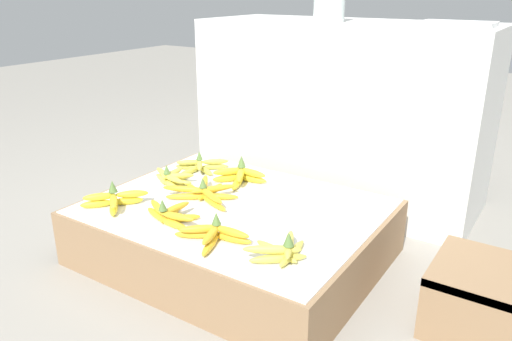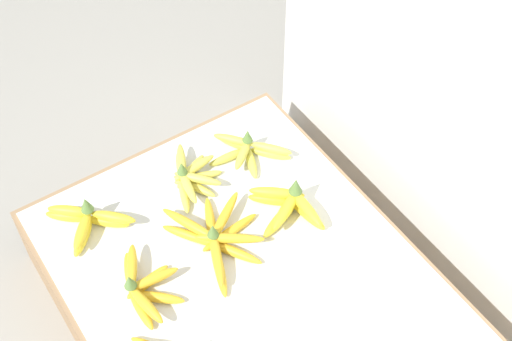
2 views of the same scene
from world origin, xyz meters
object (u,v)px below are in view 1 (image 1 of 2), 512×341
object	(u,v)px
banana_bunch_middle_left	(171,178)
banana_bunch_middle_midleft	(204,192)
wooden_crate	(485,300)
banana_bunch_front_left	(114,200)
banana_bunch_back_midleft	(240,175)
banana_bunch_back_left	(200,166)
foam_tray_white	(457,24)
banana_bunch_front_midright	(214,234)
banana_bunch_front_midleft	(170,214)
banana_bunch_front_right	(282,250)

from	to	relation	value
banana_bunch_middle_left	banana_bunch_middle_midleft	size ratio (longest dim) A/B	0.69
wooden_crate	banana_bunch_front_left	size ratio (longest dim) A/B	1.59
wooden_crate	banana_bunch_back_midleft	world-z (taller)	banana_bunch_back_midleft
banana_bunch_back_left	foam_tray_white	bearing A→B (deg)	29.84
banana_bunch_front_midright	banana_bunch_front_midleft	bearing A→B (deg)	170.32
wooden_crate	banana_bunch_back_midleft	size ratio (longest dim) A/B	1.47
banana_bunch_front_left	banana_bunch_front_midright	distance (m)	0.44
banana_bunch_back_midleft	foam_tray_white	size ratio (longest dim) A/B	0.78
banana_bunch_back_midleft	foam_tray_white	bearing A→B (deg)	38.52
banana_bunch_front_midleft	banana_bunch_back_midleft	bearing A→B (deg)	90.34
wooden_crate	banana_bunch_back_left	size ratio (longest dim) A/B	1.48
banana_bunch_front_midright	banana_bunch_middle_midleft	bearing A→B (deg)	133.72
banana_bunch_front_left	banana_bunch_front_right	xyz separation A→B (m)	(0.66, 0.02, -0.00)
banana_bunch_front_left	banana_bunch_front_right	bearing A→B (deg)	1.69
banana_bunch_middle_left	banana_bunch_back_midleft	distance (m)	0.26
banana_bunch_back_midleft	banana_bunch_middle_left	bearing A→B (deg)	-145.12
banana_bunch_front_right	banana_bunch_back_left	xyz separation A→B (m)	(-0.64, 0.42, -0.00)
wooden_crate	banana_bunch_front_left	bearing A→B (deg)	-165.68
banana_bunch_front_midright	banana_bunch_middle_midleft	xyz separation A→B (m)	(-0.23, 0.24, -0.00)
banana_bunch_back_midleft	wooden_crate	bearing A→B (deg)	-8.10
banana_bunch_middle_left	foam_tray_white	bearing A→B (deg)	37.61
banana_bunch_middle_left	foam_tray_white	xyz separation A→B (m)	(0.84, 0.64, 0.56)
banana_bunch_front_left	banana_bunch_back_left	distance (m)	0.44
banana_bunch_front_right	wooden_crate	bearing A→B (deg)	28.92
banana_bunch_front_midleft	banana_bunch_middle_midleft	bearing A→B (deg)	96.32
wooden_crate	banana_bunch_back_midleft	distance (m)	0.94
banana_bunch_middle_left	foam_tray_white	world-z (taller)	foam_tray_white
banana_bunch_front_left	banana_bunch_back_midleft	size ratio (longest dim) A/B	0.92
banana_bunch_middle_midleft	banana_bunch_back_midleft	world-z (taller)	banana_bunch_back_midleft
banana_bunch_front_right	banana_bunch_back_midleft	bearing A→B (deg)	136.39
banana_bunch_front_right	banana_bunch_front_midright	bearing A→B (deg)	-172.78
banana_bunch_front_right	banana_bunch_middle_left	world-z (taller)	banana_bunch_front_right
banana_bunch_front_left	banana_bunch_back_midleft	distance (m)	0.48
banana_bunch_front_left	foam_tray_white	bearing A→B (deg)	47.29
banana_bunch_front_midleft	banana_bunch_front_right	size ratio (longest dim) A/B	1.17
banana_bunch_back_midleft	banana_bunch_front_midleft	bearing A→B (deg)	-89.66
wooden_crate	banana_bunch_back_left	distance (m)	1.15
banana_bunch_front_right	foam_tray_white	bearing A→B (deg)	77.93
banana_bunch_middle_midleft	banana_bunch_back_left	bearing A→B (deg)	131.82
banana_bunch_front_left	banana_bunch_middle_midleft	bearing A→B (deg)	47.89
banana_bunch_front_midleft	banana_bunch_back_midleft	xyz separation A→B (m)	(-0.00, 0.40, 0.01)
foam_tray_white	wooden_crate	bearing A→B (deg)	-63.92
banana_bunch_front_left	banana_bunch_front_midright	xyz separation A→B (m)	(0.44, -0.01, -0.00)
banana_bunch_front_midleft	banana_bunch_back_left	size ratio (longest dim) A/B	1.13
banana_bunch_front_right	banana_bunch_back_midleft	xyz separation A→B (m)	(-0.43, 0.41, 0.01)
banana_bunch_middle_midleft	foam_tray_white	world-z (taller)	foam_tray_white
banana_bunch_front_midright	banana_bunch_front_left	bearing A→B (deg)	178.91
wooden_crate	banana_bunch_middle_left	bearing A→B (deg)	-179.01
banana_bunch_front_midright	banana_bunch_back_left	bearing A→B (deg)	132.84
banana_bunch_front_right	banana_bunch_middle_left	distance (m)	0.69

